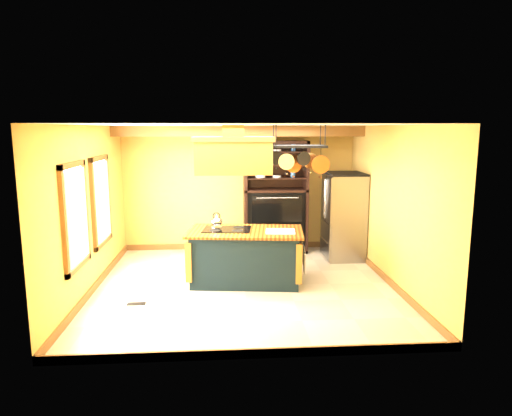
{
  "coord_description": "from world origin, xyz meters",
  "views": [
    {
      "loc": [
        -0.32,
        -7.42,
        2.65
      ],
      "look_at": [
        0.22,
        0.3,
        1.29
      ],
      "focal_mm": 32.0,
      "sensor_mm": 36.0,
      "label": 1
    }
  ],
  "objects": [
    {
      "name": "ceiling",
      "position": [
        0.0,
        0.0,
        2.7
      ],
      "size": [
        5.0,
        5.0,
        0.0
      ],
      "primitive_type": "plane",
      "rotation": [
        3.14,
        0.0,
        0.0
      ],
      "color": "white",
      "rests_on": "wall_back"
    },
    {
      "name": "window_far",
      "position": [
        -2.47,
        0.6,
        1.4
      ],
      "size": [
        0.06,
        1.06,
        1.56
      ],
      "color": "brown",
      "rests_on": "wall_left"
    },
    {
      "name": "wall_right",
      "position": [
        2.5,
        0.0,
        1.35
      ],
      "size": [
        0.02,
        5.0,
        2.7
      ],
      "primitive_type": "cube",
      "color": "gold",
      "rests_on": "floor"
    },
    {
      "name": "pot_rack",
      "position": [
        0.94,
        0.22,
        2.23
      ],
      "size": [
        0.99,
        0.45,
        0.8
      ],
      "color": "black",
      "rests_on": "ceiling"
    },
    {
      "name": "kitchen_island",
      "position": [
        0.03,
        0.22,
        0.47
      ],
      "size": [
        2.07,
        1.31,
        1.11
      ],
      "rotation": [
        0.0,
        0.0,
        -0.12
      ],
      "color": "#13252D",
      "rests_on": "floor"
    },
    {
      "name": "hutch",
      "position": [
        0.77,
        2.24,
        0.92
      ],
      "size": [
        1.35,
        0.61,
        2.39
      ],
      "color": "black",
      "rests_on": "floor"
    },
    {
      "name": "range_hood",
      "position": [
        -0.17,
        0.22,
        2.23
      ],
      "size": [
        1.34,
        0.76,
        0.8
      ],
      "color": "#AB702A",
      "rests_on": "ceiling"
    },
    {
      "name": "wall_left",
      "position": [
        -2.5,
        0.0,
        1.35
      ],
      "size": [
        0.02,
        5.0,
        2.7
      ],
      "primitive_type": "cube",
      "color": "gold",
      "rests_on": "floor"
    },
    {
      "name": "floor_register",
      "position": [
        -1.69,
        -0.7,
        0.01
      ],
      "size": [
        0.28,
        0.12,
        0.01
      ],
      "primitive_type": "cube",
      "rotation": [
        0.0,
        0.0,
        0.02
      ],
      "color": "black",
      "rests_on": "floor"
    },
    {
      "name": "wall_back",
      "position": [
        0.0,
        2.5,
        1.35
      ],
      "size": [
        5.0,
        0.02,
        2.7
      ],
      "primitive_type": "cube",
      "color": "gold",
      "rests_on": "floor"
    },
    {
      "name": "floor",
      "position": [
        0.0,
        0.0,
        0.0
      ],
      "size": [
        5.0,
        5.0,
        0.0
      ],
      "primitive_type": "plane",
      "color": "beige",
      "rests_on": "ground"
    },
    {
      "name": "wall_front",
      "position": [
        0.0,
        -2.5,
        1.35
      ],
      "size": [
        5.0,
        0.02,
        2.7
      ],
      "primitive_type": "cube",
      "color": "gold",
      "rests_on": "floor"
    },
    {
      "name": "ceiling_beam",
      "position": [
        0.0,
        1.7,
        2.59
      ],
      "size": [
        5.0,
        0.15,
        0.2
      ],
      "primitive_type": "cube",
      "color": "brown",
      "rests_on": "ceiling"
    },
    {
      "name": "window_near",
      "position": [
        -2.47,
        -0.8,
        1.4
      ],
      "size": [
        0.06,
        1.06,
        1.56
      ],
      "color": "brown",
      "rests_on": "wall_left"
    },
    {
      "name": "refrigerator",
      "position": [
        2.11,
        1.59,
        0.84
      ],
      "size": [
        0.75,
        0.88,
        1.73
      ],
      "color": "gray",
      "rests_on": "floor"
    }
  ]
}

